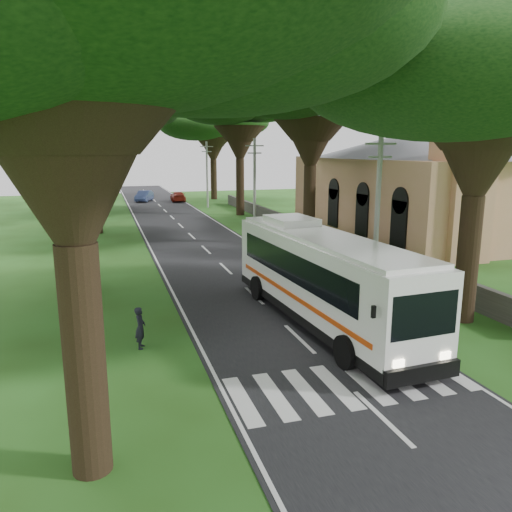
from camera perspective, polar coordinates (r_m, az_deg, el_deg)
ground at (r=17.84m, az=7.42°, el=-11.70°), size 140.00×140.00×0.00m
road at (r=41.02m, az=-7.13°, el=2.03°), size 8.00×120.00×0.04m
crosswalk at (r=16.22m, az=10.42°, el=-14.36°), size 8.00×3.00×0.01m
property_wall at (r=42.44m, az=5.16°, el=3.22°), size 0.35×50.00×1.20m
church at (r=44.03m, az=17.39°, el=8.69°), size 14.00×24.00×11.60m
pole_near at (r=24.39m, az=13.69°, el=4.76°), size 1.60×0.24×8.00m
pole_mid at (r=42.74m, az=-0.16°, el=8.17°), size 1.60×0.24×8.00m
pole_far at (r=62.11m, az=-5.61°, el=9.38°), size 1.60×0.24×8.00m
tree_l_mida at (r=27.17m, az=-20.55°, el=20.80°), size 14.88×14.88×14.86m
tree_l_midb at (r=44.96m, az=-18.57°, el=16.53°), size 13.02×13.02×13.98m
tree_l_far at (r=63.01m, az=-19.26°, el=16.21°), size 15.90×15.90×15.77m
tree_r_near at (r=22.39m, az=24.85°, el=20.10°), size 15.03×15.03×13.96m
tree_r_mida at (r=38.14m, az=6.43°, el=19.31°), size 12.67×12.67×14.85m
tree_r_midb at (r=54.96m, az=-1.89°, el=17.57°), size 12.76×12.76×15.25m
tree_r_far at (r=72.56m, az=-4.97°, el=15.44°), size 14.25×14.25×14.48m
coach_bus at (r=20.81m, az=7.54°, el=-2.28°), size 3.59×12.91×3.77m
distant_car_b at (r=70.83m, az=-12.66°, el=6.72°), size 2.98×4.73×1.47m
distant_car_c at (r=69.88m, az=-8.92°, el=6.74°), size 2.15×4.72×1.34m
pedestrian at (r=18.89m, az=-13.09°, el=-7.98°), size 0.49×0.64×1.56m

